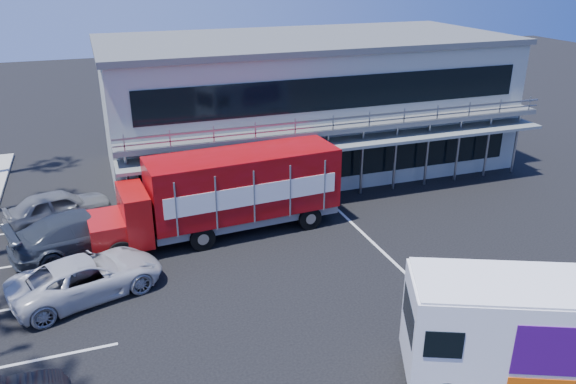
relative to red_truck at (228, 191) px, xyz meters
name	(u,v)px	position (x,y,z in m)	size (l,w,h in m)	color
ground	(378,305)	(3.53, -7.28, -1.97)	(120.00, 120.00, 0.00)	black
building	(305,102)	(6.53, 7.65, 1.68)	(22.40, 12.00, 7.30)	#A4A99B
red_truck	(228,191)	(0.00, 0.00, 0.00)	(10.80, 3.27, 3.59)	maroon
white_van	(535,333)	(5.52, -12.28, -0.19)	(7.25, 4.93, 3.36)	white
parked_car_c	(87,277)	(-5.97, -3.22, -1.24)	(2.44, 5.29, 1.47)	#BCBBBE
parked_car_d	(85,232)	(-5.97, 0.32, -1.12)	(2.39, 5.88, 1.71)	#2D333C
parked_car_e	(59,207)	(-7.06, 3.52, -1.19)	(1.85, 4.61, 1.57)	slate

